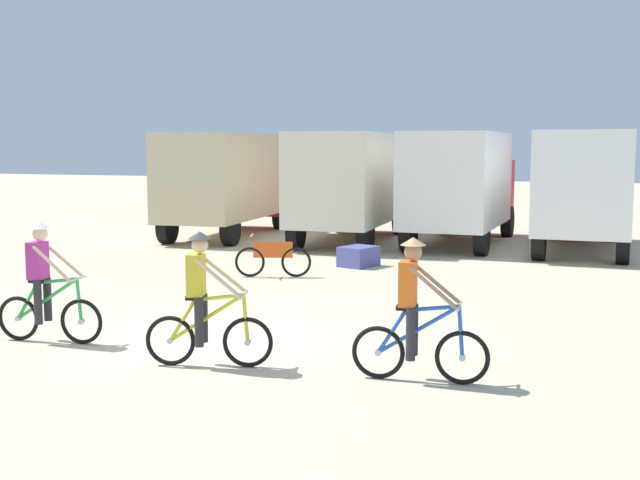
% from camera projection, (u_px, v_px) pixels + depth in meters
% --- Properties ---
extents(ground_plane, '(120.00, 120.00, 0.00)m').
position_uv_depth(ground_plane, '(206.00, 343.00, 11.96)').
color(ground_plane, beige).
extents(box_truck_tan_camper, '(3.09, 6.97, 3.35)m').
position_uv_depth(box_truck_tan_camper, '(225.00, 180.00, 26.03)').
color(box_truck_tan_camper, '#CCB78E').
rests_on(box_truck_tan_camper, ground).
extents(box_truck_cream_rv, '(2.88, 6.91, 3.35)m').
position_uv_depth(box_truck_cream_rv, '(350.00, 182.00, 24.52)').
color(box_truck_cream_rv, beige).
rests_on(box_truck_cream_rv, ground).
extents(box_truck_white_box, '(2.40, 6.75, 3.35)m').
position_uv_depth(box_truck_white_box, '(461.00, 182.00, 23.87)').
color(box_truck_white_box, white).
rests_on(box_truck_white_box, ground).
extents(box_truck_avon_van, '(2.48, 6.78, 3.35)m').
position_uv_depth(box_truck_avon_van, '(585.00, 185.00, 22.33)').
color(box_truck_avon_van, white).
rests_on(box_truck_avon_van, ground).
extents(cyclist_orange_shirt, '(1.72, 0.53, 1.82)m').
position_uv_depth(cyclist_orange_shirt, '(45.00, 287.00, 11.96)').
color(cyclist_orange_shirt, black).
rests_on(cyclist_orange_shirt, ground).
extents(cyclist_cowboy_hat, '(1.68, 0.66, 1.82)m').
position_uv_depth(cyclist_cowboy_hat, '(204.00, 304.00, 10.62)').
color(cyclist_cowboy_hat, black).
rests_on(cyclist_cowboy_hat, ground).
extents(cyclist_near_camera, '(1.72, 0.52, 1.82)m').
position_uv_depth(cyclist_near_camera, '(416.00, 315.00, 9.94)').
color(cyclist_near_camera, black).
rests_on(cyclist_near_camera, ground).
extents(bicycle_spare, '(1.65, 0.72, 0.97)m').
position_uv_depth(bicycle_spare, '(273.00, 260.00, 18.05)').
color(bicycle_spare, black).
rests_on(bicycle_spare, ground).
extents(supply_crate, '(0.95, 1.06, 0.49)m').
position_uv_depth(supply_crate, '(359.00, 256.00, 19.68)').
color(supply_crate, '#4C5199').
rests_on(supply_crate, ground).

